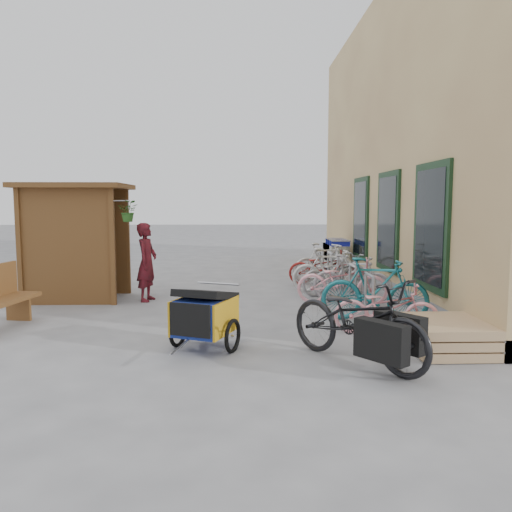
{
  "coord_description": "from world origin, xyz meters",
  "views": [
    {
      "loc": [
        0.2,
        -7.94,
        1.99
      ],
      "look_at": [
        0.5,
        1.5,
        1.0
      ],
      "focal_mm": 35.0,
      "sensor_mm": 36.0,
      "label": 1
    }
  ],
  "objects_px": {
    "bike_4": "(337,274)",
    "bike_7": "(324,263)",
    "cargo_bike": "(359,321)",
    "bike_1": "(375,289)",
    "pallet_stack": "(446,335)",
    "child_trailer": "(205,314)",
    "bike_6": "(323,267)",
    "kiosk": "(72,225)",
    "person_kiosk": "(147,262)",
    "bike_2": "(342,281)",
    "bike_0": "(386,308)",
    "shopping_carts": "(335,252)",
    "bike_5": "(330,270)",
    "bike_3": "(352,278)"
  },
  "relations": [
    {
      "from": "pallet_stack",
      "to": "bike_0",
      "type": "height_order",
      "value": "bike_0"
    },
    {
      "from": "bike_1",
      "to": "bike_2",
      "type": "distance_m",
      "value": 1.45
    },
    {
      "from": "bike_4",
      "to": "bike_7",
      "type": "relative_size",
      "value": 1.02
    },
    {
      "from": "bike_7",
      "to": "bike_4",
      "type": "bearing_deg",
      "value": 162.37
    },
    {
      "from": "bike_3",
      "to": "kiosk",
      "type": "bearing_deg",
      "value": 103.94
    },
    {
      "from": "shopping_carts",
      "to": "bike_5",
      "type": "height_order",
      "value": "bike_5"
    },
    {
      "from": "person_kiosk",
      "to": "bike_6",
      "type": "height_order",
      "value": "person_kiosk"
    },
    {
      "from": "shopping_carts",
      "to": "bike_4",
      "type": "xyz_separation_m",
      "value": [
        -0.68,
        -3.91,
        -0.11
      ]
    },
    {
      "from": "bike_0",
      "to": "bike_6",
      "type": "relative_size",
      "value": 0.95
    },
    {
      "from": "shopping_carts",
      "to": "bike_2",
      "type": "distance_m",
      "value": 4.99
    },
    {
      "from": "kiosk",
      "to": "bike_1",
      "type": "bearing_deg",
      "value": -20.33
    },
    {
      "from": "kiosk",
      "to": "person_kiosk",
      "type": "distance_m",
      "value": 1.75
    },
    {
      "from": "bike_1",
      "to": "bike_7",
      "type": "bearing_deg",
      "value": 13.42
    },
    {
      "from": "kiosk",
      "to": "pallet_stack",
      "type": "xyz_separation_m",
      "value": [
        6.28,
        -3.87,
        -1.34
      ]
    },
    {
      "from": "bike_1",
      "to": "shopping_carts",
      "type": "bearing_deg",
      "value": 6.5
    },
    {
      "from": "pallet_stack",
      "to": "child_trailer",
      "type": "xyz_separation_m",
      "value": [
        -3.29,
        0.18,
        0.28
      ]
    },
    {
      "from": "bike_0",
      "to": "bike_1",
      "type": "relative_size",
      "value": 0.87
    },
    {
      "from": "kiosk",
      "to": "bike_5",
      "type": "relative_size",
      "value": 1.49
    },
    {
      "from": "pallet_stack",
      "to": "child_trailer",
      "type": "distance_m",
      "value": 3.31
    },
    {
      "from": "kiosk",
      "to": "shopping_carts",
      "type": "xyz_separation_m",
      "value": [
        6.28,
        4.22,
        -0.98
      ]
    },
    {
      "from": "kiosk",
      "to": "person_kiosk",
      "type": "height_order",
      "value": "kiosk"
    },
    {
      "from": "bike_0",
      "to": "bike_7",
      "type": "xyz_separation_m",
      "value": [
        -0.1,
        5.07,
        0.1
      ]
    },
    {
      "from": "bike_2",
      "to": "shopping_carts",
      "type": "bearing_deg",
      "value": 2.83
    },
    {
      "from": "pallet_stack",
      "to": "bike_4",
      "type": "xyz_separation_m",
      "value": [
        -0.68,
        4.19,
        0.24
      ]
    },
    {
      "from": "bike_0",
      "to": "bike_2",
      "type": "height_order",
      "value": "bike_2"
    },
    {
      "from": "bike_2",
      "to": "bike_6",
      "type": "distance_m",
      "value": 2.37
    },
    {
      "from": "bike_4",
      "to": "bike_2",
      "type": "bearing_deg",
      "value": 154.56
    },
    {
      "from": "cargo_bike",
      "to": "bike_7",
      "type": "xyz_separation_m",
      "value": [
        0.65,
        6.45,
        -0.04
      ]
    },
    {
      "from": "cargo_bike",
      "to": "bike_6",
      "type": "xyz_separation_m",
      "value": [
        0.55,
        6.07,
        -0.11
      ]
    },
    {
      "from": "bike_0",
      "to": "bike_5",
      "type": "bearing_deg",
      "value": 15.18
    },
    {
      "from": "child_trailer",
      "to": "bike_6",
      "type": "height_order",
      "value": "bike_6"
    },
    {
      "from": "cargo_bike",
      "to": "bike_1",
      "type": "xyz_separation_m",
      "value": [
        0.81,
        2.28,
        -0.0
      ]
    },
    {
      "from": "kiosk",
      "to": "bike_2",
      "type": "distance_m",
      "value": 5.64
    },
    {
      "from": "child_trailer",
      "to": "cargo_bike",
      "type": "bearing_deg",
      "value": 2.11
    },
    {
      "from": "pallet_stack",
      "to": "bike_1",
      "type": "relative_size",
      "value": 0.66
    },
    {
      "from": "bike_6",
      "to": "pallet_stack",
      "type": "bearing_deg",
      "value": -162.39
    },
    {
      "from": "shopping_carts",
      "to": "bike_2",
      "type": "bearing_deg",
      "value": -99.04
    },
    {
      "from": "bike_0",
      "to": "bike_1",
      "type": "height_order",
      "value": "bike_1"
    },
    {
      "from": "shopping_carts",
      "to": "bike_6",
      "type": "height_order",
      "value": "shopping_carts"
    },
    {
      "from": "bike_4",
      "to": "bike_7",
      "type": "xyz_separation_m",
      "value": [
        -0.0,
        1.73,
        0.05
      ]
    },
    {
      "from": "bike_0",
      "to": "bike_4",
      "type": "height_order",
      "value": "bike_4"
    },
    {
      "from": "shopping_carts",
      "to": "bike_7",
      "type": "distance_m",
      "value": 2.28
    },
    {
      "from": "child_trailer",
      "to": "bike_4",
      "type": "bearing_deg",
      "value": 79.18
    },
    {
      "from": "pallet_stack",
      "to": "bike_5",
      "type": "relative_size",
      "value": 0.72
    },
    {
      "from": "cargo_bike",
      "to": "bike_1",
      "type": "distance_m",
      "value": 2.42
    },
    {
      "from": "person_kiosk",
      "to": "bike_7",
      "type": "height_order",
      "value": "person_kiosk"
    },
    {
      "from": "pallet_stack",
      "to": "bike_2",
      "type": "bearing_deg",
      "value": 103.92
    },
    {
      "from": "kiosk",
      "to": "child_trailer",
      "type": "distance_m",
      "value": 4.86
    },
    {
      "from": "bike_5",
      "to": "bike_2",
      "type": "bearing_deg",
      "value": -175.62
    },
    {
      "from": "bike_1",
      "to": "bike_6",
      "type": "bearing_deg",
      "value": 15.09
    }
  ]
}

